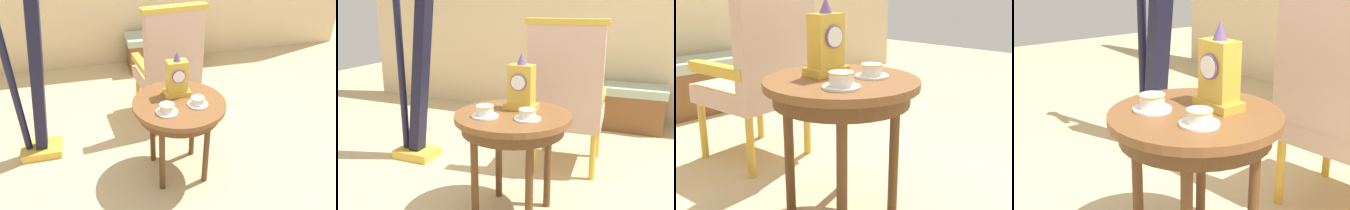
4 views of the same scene
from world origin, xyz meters
The scene contains 7 objects.
side_table centered at (-0.10, -0.02, 0.55)m, with size 0.67×0.67×0.63m.
teacup_left centered at (-0.21, -0.14, 0.66)m, with size 0.15×0.15×0.06m.
teacup_right centered at (0.02, -0.09, 0.66)m, with size 0.15×0.15×0.06m.
mantel_clock centered at (-0.09, 0.08, 0.77)m, with size 0.19×0.11×0.34m.
armchair centered at (0.03, 0.72, 0.59)m, with size 0.59×0.58×1.14m.
harp centered at (-1.12, 0.47, 0.73)m, with size 0.40×0.24×1.81m.
window_bench centered at (0.26, 1.95, 0.22)m, with size 0.93×0.40×0.44m.
Camera 2 is at (0.68, -1.91, 1.24)m, focal length 40.30 mm.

